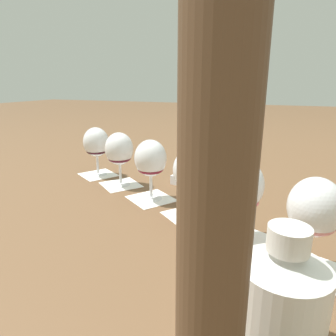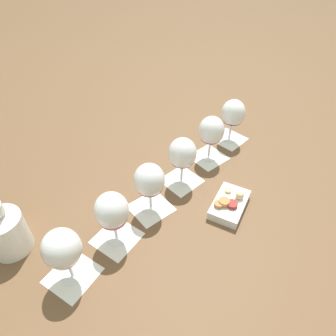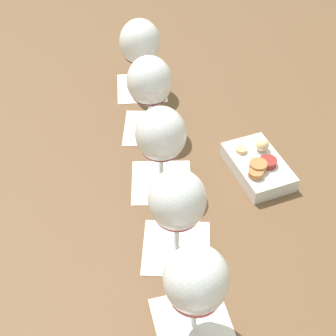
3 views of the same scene
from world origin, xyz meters
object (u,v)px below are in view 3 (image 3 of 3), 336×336
at_px(snack_dish, 258,166).
at_px(wine_glass_3, 161,137).
at_px(wine_glass_5, 140,45).
at_px(wine_glass_2, 177,203).
at_px(wine_glass_4, 149,84).
at_px(wine_glass_1, 196,282).

bearing_deg(snack_dish, wine_glass_3, 62.42).
height_order(wine_glass_3, wine_glass_5, same).
height_order(wine_glass_2, wine_glass_4, same).
bearing_deg(wine_glass_3, wine_glass_4, -27.27).
bearing_deg(wine_glass_1, snack_dish, -58.61).
distance_m(wine_glass_1, wine_glass_5, 0.60).
height_order(wine_glass_3, wine_glass_4, same).
bearing_deg(wine_glass_2, wine_glass_4, -26.69).
relative_size(wine_glass_1, snack_dish, 1.04).
xyz_separation_m(wine_glass_4, wine_glass_5, (0.13, -0.06, -0.00)).
relative_size(wine_glass_3, wine_glass_4, 1.00).
xyz_separation_m(wine_glass_3, wine_glass_4, (0.14, -0.07, -0.00)).
xyz_separation_m(wine_glass_2, snack_dish, (0.05, -0.23, -0.09)).
xyz_separation_m(wine_glass_3, wine_glass_5, (0.27, -0.14, -0.00)).
relative_size(wine_glass_5, snack_dish, 1.04).
distance_m(wine_glass_4, snack_dish, 0.26).
distance_m(wine_glass_3, wine_glass_4, 0.16).
relative_size(wine_glass_1, wine_glass_4, 1.00).
relative_size(wine_glass_4, wine_glass_5, 1.00).
distance_m(wine_glass_1, wine_glass_4, 0.46).
bearing_deg(wine_glass_3, snack_dish, -117.58).
xyz_separation_m(wine_glass_1, wine_glass_4, (0.41, -0.20, -0.00)).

